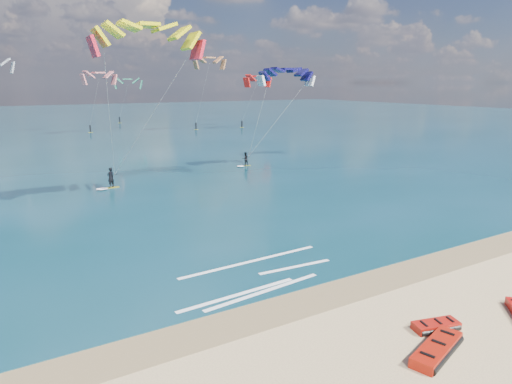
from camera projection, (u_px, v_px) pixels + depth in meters
ground at (93, 170)px, 50.18m from camera, size 320.00×320.00×0.00m
wet_sand_strip at (276, 310)px, 19.23m from camera, size 320.00×2.40×0.01m
sea at (34, 125)px, 103.70m from camera, size 320.00×200.00×0.04m
packed_kite_left at (436, 354)px, 16.10m from camera, size 3.32×2.09×0.44m
packed_kite_mid at (435, 329)px, 17.72m from camera, size 2.20×1.48×0.36m
kitesurfer_main at (128, 102)px, 36.81m from camera, size 8.99×8.95×15.12m
kitesurfer_far at (267, 110)px, 50.39m from camera, size 8.75×4.94×12.03m
shoreline_foam at (259, 277)px, 22.40m from camera, size 9.67×4.14×0.01m
distant_kites at (54, 101)px, 81.47m from camera, size 85.70×33.57×14.54m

